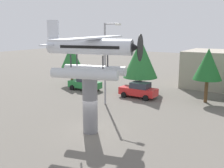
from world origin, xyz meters
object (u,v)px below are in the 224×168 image
at_px(car_near_green, 85,83).
at_px(tree_west, 71,56).
at_px(display_pedestal, 90,105).
at_px(tree_center_back, 208,64).
at_px(streetlight_primary, 107,58).
at_px(tree_east, 141,58).
at_px(floatplane_monument, 91,53).
at_px(car_mid_red, 139,90).

bearing_deg(car_near_green, tree_west, -27.81).
distance_m(display_pedestal, tree_center_back, 14.27).
bearing_deg(streetlight_primary, tree_east, 84.89).
height_order(display_pedestal, tree_east, tree_east).
distance_m(car_near_green, tree_center_back, 14.75).
xyz_separation_m(car_near_green, tree_west, (-3.98, 2.10, 3.04)).
bearing_deg(streetlight_primary, car_near_green, 146.17).
relative_size(floatplane_monument, tree_east, 1.61).
distance_m(display_pedestal, floatplane_monument, 3.77).
relative_size(floatplane_monument, streetlight_primary, 1.27).
bearing_deg(floatplane_monument, display_pedestal, -180.00).
distance_m(tree_west, tree_center_back, 18.22).
distance_m(floatplane_monument, car_near_green, 15.09).
height_order(car_near_green, tree_west, tree_west).
bearing_deg(tree_east, car_near_green, -158.64).
bearing_deg(tree_west, tree_center_back, 0.35).
xyz_separation_m(display_pedestal, tree_east, (-2.61, 13.45, 2.05)).
xyz_separation_m(display_pedestal, tree_west, (-13.01, 13.04, 1.82)).
bearing_deg(tree_center_back, tree_west, -179.65).
relative_size(display_pedestal, tree_east, 0.65).
xyz_separation_m(floatplane_monument, tree_west, (-13.13, 13.00, -1.95)).
xyz_separation_m(floatplane_monument, streetlight_primary, (-3.31, 6.98, -1.16)).
bearing_deg(floatplane_monument, tree_center_back, 54.27).
distance_m(floatplane_monument, tree_east, 13.80).
distance_m(display_pedestal, tree_west, 18.51).
distance_m(display_pedestal, streetlight_primary, 8.14).
relative_size(car_mid_red, streetlight_primary, 0.52).
height_order(floatplane_monument, car_near_green, floatplane_monument).
distance_m(streetlight_primary, tree_center_back, 10.42).
relative_size(floatplane_monument, tree_center_back, 1.83).
height_order(floatplane_monument, tree_west, floatplane_monument).
bearing_deg(tree_west, streetlight_primary, -31.48).
bearing_deg(floatplane_monument, car_near_green, 115.48).
height_order(tree_west, tree_center_back, tree_center_back).
bearing_deg(car_near_green, floatplane_monument, 130.02).
distance_m(car_mid_red, streetlight_primary, 5.85).
bearing_deg(tree_west, floatplane_monument, -44.71).
bearing_deg(floatplane_monument, tree_east, 86.99).
height_order(car_mid_red, tree_east, tree_east).
distance_m(tree_east, tree_center_back, 7.83).
xyz_separation_m(car_mid_red, tree_center_back, (6.83, 2.00, 3.13)).
distance_m(display_pedestal, car_mid_red, 11.33).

